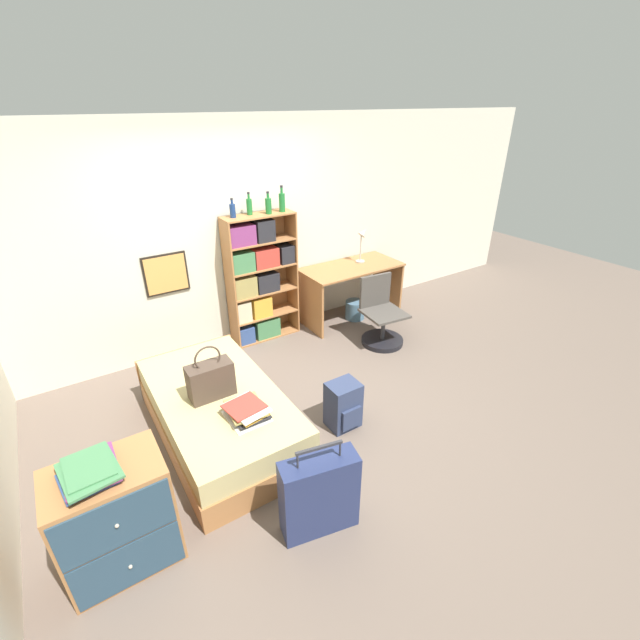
% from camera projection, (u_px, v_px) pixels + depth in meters
% --- Properties ---
extents(ground_plane, '(14.00, 14.00, 0.00)m').
position_uv_depth(ground_plane, '(296.00, 403.00, 4.30)').
color(ground_plane, '#66564C').
extents(wall_back, '(10.00, 0.09, 2.60)m').
position_uv_depth(wall_back, '(222.00, 238.00, 4.90)').
color(wall_back, beige).
rests_on(wall_back, ground_plane).
extents(bed, '(0.99, 1.83, 0.45)m').
position_uv_depth(bed, '(219.00, 412.00, 3.83)').
color(bed, '#A36B3D').
rests_on(bed, ground_plane).
extents(handbag, '(0.38, 0.18, 0.49)m').
position_uv_depth(handbag, '(211.00, 380.00, 3.61)').
color(handbag, '#47382D').
rests_on(handbag, bed).
extents(book_stack_on_bed, '(0.34, 0.39, 0.10)m').
position_uv_depth(book_stack_on_bed, '(247.00, 410.00, 3.43)').
color(book_stack_on_bed, silver).
rests_on(book_stack_on_bed, bed).
extents(suitcase, '(0.56, 0.30, 0.75)m').
position_uv_depth(suitcase, '(319.00, 495.00, 2.93)').
color(suitcase, navy).
rests_on(suitcase, ground_plane).
extents(dresser, '(0.67, 0.47, 0.79)m').
position_uv_depth(dresser, '(116.00, 518.00, 2.68)').
color(dresser, '#A36B3D').
rests_on(dresser, ground_plane).
extents(magazine_pile_on_dresser, '(0.34, 0.39, 0.08)m').
position_uv_depth(magazine_pile_on_dresser, '(90.00, 472.00, 2.45)').
color(magazine_pile_on_dresser, '#334C84').
rests_on(magazine_pile_on_dresser, dresser).
extents(bookcase, '(0.84, 0.30, 1.56)m').
position_uv_depth(bookcase, '(257.00, 280.00, 5.14)').
color(bookcase, '#A36B3D').
rests_on(bookcase, ground_plane).
extents(bottle_green, '(0.06, 0.06, 0.21)m').
position_uv_depth(bottle_green, '(233.00, 210.00, 4.65)').
color(bottle_green, navy).
rests_on(bottle_green, bookcase).
extents(bottle_brown, '(0.06, 0.06, 0.25)m').
position_uv_depth(bottle_brown, '(249.00, 206.00, 4.76)').
color(bottle_brown, '#1E6B2D').
rests_on(bottle_brown, bookcase).
extents(bottle_clear, '(0.07, 0.07, 0.25)m').
position_uv_depth(bottle_clear, '(268.00, 205.00, 4.80)').
color(bottle_clear, '#1E6B2D').
rests_on(bottle_clear, bookcase).
extents(bottle_blue, '(0.07, 0.07, 0.29)m').
position_uv_depth(bottle_blue, '(282.00, 202.00, 4.88)').
color(bottle_blue, '#1E6B2D').
rests_on(bottle_blue, bookcase).
extents(desk, '(1.35, 0.65, 0.75)m').
position_uv_depth(desk, '(351.00, 282.00, 5.75)').
color(desk, '#A36B3D').
rests_on(desk, ground_plane).
extents(desk_lamp, '(0.17, 0.12, 0.47)m').
position_uv_depth(desk_lamp, '(363.00, 238.00, 5.66)').
color(desk_lamp, '#ADA89E').
rests_on(desk_lamp, desk).
extents(desk_chair, '(0.52, 0.52, 0.83)m').
position_uv_depth(desk_chair, '(381.00, 323.00, 5.29)').
color(desk_chair, black).
rests_on(desk_chair, ground_plane).
extents(backpack, '(0.29, 0.26, 0.46)m').
position_uv_depth(backpack, '(343.00, 405.00, 3.92)').
color(backpack, '#2D3856').
rests_on(backpack, ground_plane).
extents(waste_bin, '(0.26, 0.26, 0.26)m').
position_uv_depth(waste_bin, '(355.00, 310.00, 5.91)').
color(waste_bin, slate).
rests_on(waste_bin, ground_plane).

